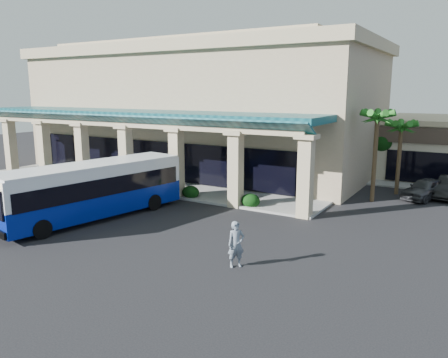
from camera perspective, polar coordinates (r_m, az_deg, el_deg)
The scene contains 10 objects.
ground at distance 23.92m, azimuth -7.82°, elevation -5.93°, with size 110.00×110.00×0.00m, color black.
main_building at distance 40.53m, azimuth -2.76°, elevation 9.41°, with size 30.80×14.80×11.35m, color tan, non-canonical shape.
arcade at distance 33.49m, azimuth -11.45°, elevation 3.92°, with size 30.00×6.20×5.70m, color #0B3E47, non-canonical shape.
palm_0 at distance 29.61m, azimuth 19.15°, elevation 3.43°, with size 2.40×2.40×6.60m, color #1C5D18, non-canonical shape.
palm_1 at distance 32.42m, azimuth 21.93°, elevation 3.16°, with size 2.40×2.40×5.80m, color #1C5D18, non-canonical shape.
palm_2 at distance 44.31m, azimuth -25.85°, elevation 5.12°, with size 2.40×2.40×6.20m, color #1C5D18, non-canonical shape.
broadleaf_tree at distance 37.70m, azimuth 20.10°, elevation 3.59°, with size 2.60×2.60×4.81m, color black, non-canonical shape.
transit_bus at distance 25.59m, azimuth -16.64°, elevation -1.52°, with size 2.62×11.28×3.15m, color navy, non-canonical shape.
pedestrian at distance 17.97m, azimuth 1.60°, elevation -8.53°, with size 0.70×0.46×1.93m, color slate.
car_silver at distance 32.03m, azimuth 24.82°, elevation -1.16°, with size 1.65×4.09×1.40m, color #3B3C40.
Camera 1 is at (14.35, -17.77, 7.10)m, focal length 35.00 mm.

